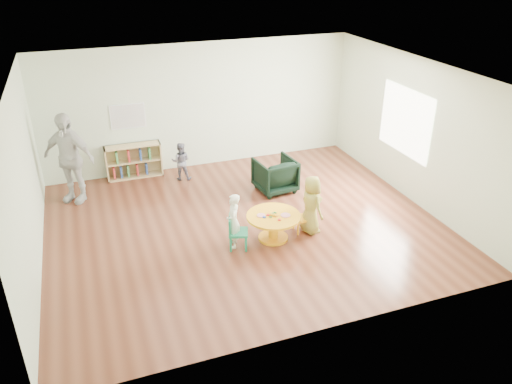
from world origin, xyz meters
TOP-DOWN VIEW (x-y plane):
  - room at (0.01, 0.00)m, footprint 7.10×7.00m
  - activity_table at (0.32, -0.63)m, footprint 0.94×0.94m
  - kid_chair_left at (-0.38, -0.68)m, footprint 0.41×0.41m
  - kid_chair_right at (0.94, -0.56)m, footprint 0.30×0.30m
  - bookshelf at (-1.61, 2.86)m, footprint 1.20×0.30m
  - alphabet_poster at (-1.60, 2.98)m, footprint 0.74×0.01m
  - armchair at (1.06, 1.14)m, footprint 0.84×0.86m
  - child_left at (-0.40, -0.62)m, footprint 0.34×0.41m
  - child_right at (1.04, -0.62)m, footprint 0.43×0.58m
  - toddler at (-0.65, 2.35)m, footprint 0.49×0.43m
  - adult_caretaker at (-2.89, 2.11)m, footprint 1.14×0.97m

SIDE VIEW (x-z plane):
  - kid_chair_right at x=0.94m, z-range 0.02..0.54m
  - kid_chair_left at x=-0.38m, z-range 0.02..0.62m
  - activity_table at x=0.32m, z-range 0.07..0.58m
  - armchair at x=1.06m, z-range 0.00..0.71m
  - bookshelf at x=-1.61m, z-range -0.01..0.74m
  - toddler at x=-0.65m, z-range 0.00..0.85m
  - child_left at x=-0.40m, z-range 0.00..0.98m
  - child_right at x=1.04m, z-range 0.00..1.08m
  - adult_caretaker at x=-2.89m, z-range 0.00..1.83m
  - alphabet_poster at x=-1.60m, z-range 1.08..1.62m
  - room at x=0.01m, z-range 0.49..3.29m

